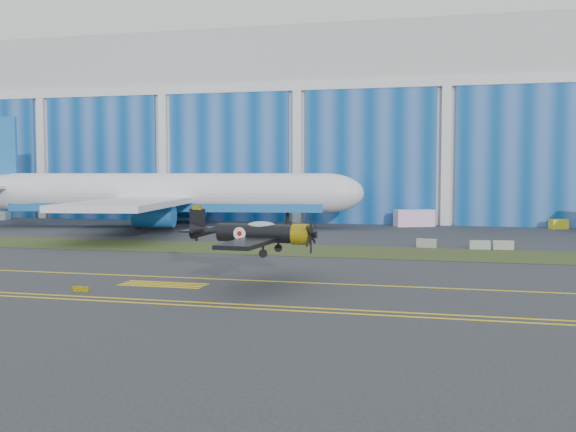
% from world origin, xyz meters
% --- Properties ---
extents(ground, '(260.00, 260.00, 0.00)m').
position_xyz_m(ground, '(0.00, 0.00, 0.00)').
color(ground, '#323439').
rests_on(ground, ground).
extents(grass_median, '(260.00, 10.00, 0.02)m').
position_xyz_m(grass_median, '(0.00, 14.00, 0.02)').
color(grass_median, '#475128').
rests_on(grass_median, ground).
extents(hangar, '(220.00, 45.70, 30.00)m').
position_xyz_m(hangar, '(0.00, 71.79, 14.96)').
color(hangar, silver).
rests_on(hangar, ground).
extents(taxiway_centreline, '(200.00, 0.20, 0.02)m').
position_xyz_m(taxiway_centreline, '(0.00, -5.00, 0.01)').
color(taxiway_centreline, yellow).
rests_on(taxiway_centreline, ground).
extents(edge_line_near, '(80.00, 0.20, 0.02)m').
position_xyz_m(edge_line_near, '(0.00, -14.50, 0.01)').
color(edge_line_near, yellow).
rests_on(edge_line_near, ground).
extents(edge_line_far, '(80.00, 0.20, 0.02)m').
position_xyz_m(edge_line_far, '(0.00, -13.50, 0.01)').
color(edge_line_far, yellow).
rests_on(edge_line_far, ground).
extents(hold_short_ladder, '(6.00, 2.40, 0.02)m').
position_xyz_m(hold_short_ladder, '(-18.00, -8.10, 0.01)').
color(hold_short_ladder, yellow).
rests_on(hold_short_ladder, ground).
extents(guard_board_left, '(1.20, 0.15, 0.35)m').
position_xyz_m(guard_board_left, '(-22.00, -12.00, 0.17)').
color(guard_board_left, yellow).
rests_on(guard_board_left, ground).
extents(warbird, '(10.90, 12.92, 3.68)m').
position_xyz_m(warbird, '(-11.74, -6.69, 3.57)').
color(warbird, black).
rests_on(warbird, ground).
extents(jetliner, '(69.07, 61.29, 21.50)m').
position_xyz_m(jetliner, '(-37.90, 36.70, 10.75)').
color(jetliner, white).
rests_on(jetliner, ground).
extents(shipping_container, '(5.91, 4.24, 2.38)m').
position_xyz_m(shipping_container, '(-4.26, 46.51, 1.19)').
color(shipping_container, '#F8C8F3').
rests_on(shipping_container, ground).
extents(tug, '(2.58, 2.07, 1.31)m').
position_xyz_m(tug, '(15.07, 46.74, 0.65)').
color(tug, yellow).
rests_on(tug, ground).
extents(cart, '(2.25, 1.43, 1.31)m').
position_xyz_m(cart, '(-69.74, 43.59, 0.66)').
color(cart, silver).
rests_on(cart, ground).
extents(barrier_a, '(2.07, 0.90, 0.90)m').
position_xyz_m(barrier_a, '(-1.37, 19.43, 0.45)').
color(barrier_a, gray).
rests_on(barrier_a, ground).
extents(barrier_b, '(2.04, 0.76, 0.90)m').
position_xyz_m(barrier_b, '(3.88, 19.07, 0.45)').
color(barrier_b, '#8F9F97').
rests_on(barrier_b, ground).
extents(barrier_c, '(2.06, 0.83, 0.90)m').
position_xyz_m(barrier_c, '(6.13, 19.46, 0.45)').
color(barrier_c, '#989D84').
rests_on(barrier_c, ground).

